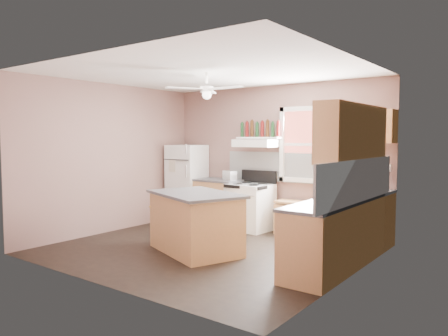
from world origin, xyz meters
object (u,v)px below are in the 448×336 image
Objects in this scene: refrigerator at (187,183)px; toaster at (230,175)px; island at (196,224)px; stove at (250,207)px; cart at (292,219)px.

refrigerator is 1.06m from toaster.
refrigerator is 1.12× the size of island.
toaster is 0.79m from stove.
toaster is at bearing 1.33° from refrigerator.
toaster is at bearing 179.28° from cart.
toaster is 1.53m from cart.
stove is at bearing 118.23° from island.
island is at bearing -79.24° from stove.
refrigerator is 5.61× the size of toaster.
refrigerator is 2.58m from island.
cart is at bearing -0.67° from refrigerator.
island is at bearing -47.51° from toaster.
island is (1.79, -1.83, -0.36)m from refrigerator.
refrigerator is at bearing -154.07° from toaster.
cart is (0.80, 0.13, -0.16)m from stove.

